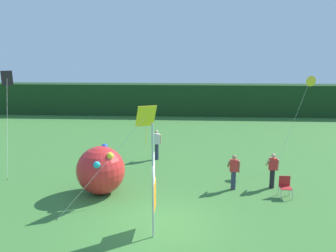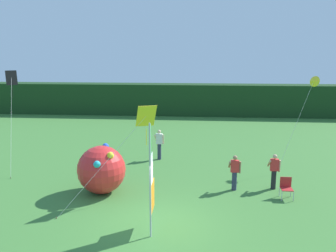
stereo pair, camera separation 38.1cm
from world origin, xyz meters
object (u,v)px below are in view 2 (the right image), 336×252
folding_chair (286,186)px  kite_black_diamond_2 (11,82)px  person_far_left (235,172)px  inflatable_balloon (102,170)px  banner_flag (151,181)px  person_mid_field (159,144)px  kite_yellow_delta_1 (313,82)px  kite_yellow_diamond_0 (144,119)px  person_near_banner (274,171)px

folding_chair → kite_black_diamond_2: bearing=163.4°
person_far_left → inflatable_balloon: bearing=-172.1°
banner_flag → person_mid_field: size_ratio=2.25×
kite_yellow_delta_1 → inflatable_balloon: bearing=-155.1°
person_mid_field → kite_yellow_delta_1: 9.01m
banner_flag → kite_yellow_diamond_0: size_ratio=0.98×
banner_flag → kite_yellow_delta_1: (7.54, 8.13, 2.72)m
kite_yellow_delta_1 → kite_black_diamond_2: size_ratio=0.96×
banner_flag → person_mid_field: bearing=94.5°
person_near_banner → kite_black_diamond_2: 14.57m
kite_yellow_diamond_0 → kite_yellow_delta_1: bearing=31.1°
banner_flag → person_mid_field: 8.69m
banner_flag → folding_chair: 6.50m
folding_chair → kite_yellow_delta_1: bearing=64.6°
person_mid_field → kite_yellow_delta_1: kite_yellow_delta_1 is taller
banner_flag → kite_yellow_delta_1: 11.42m
person_near_banner → inflatable_balloon: size_ratio=0.77×
kite_yellow_diamond_0 → kite_yellow_delta_1: (8.24, 4.97, 1.19)m
person_near_banner → folding_chair: size_ratio=1.83×
person_mid_field → folding_chair: 7.92m
kite_yellow_diamond_0 → banner_flag: bearing=-77.5°
person_near_banner → person_mid_field: bearing=143.9°
person_mid_field → kite_yellow_delta_1: size_ratio=0.35×
person_near_banner → folding_chair: person_near_banner is taller
person_near_banner → folding_chair: (0.32, -1.01, -0.36)m
person_mid_field → person_far_left: person_mid_field is taller
kite_yellow_delta_1 → kite_black_diamond_2: kite_black_diamond_2 is taller
person_far_left → kite_black_diamond_2: bearing=163.8°
person_near_banner → person_far_left: person_near_banner is taller
kite_yellow_diamond_0 → kite_black_diamond_2: size_ratio=0.78×
person_near_banner → kite_yellow_diamond_0: kite_yellow_diamond_0 is taller
inflatable_balloon → folding_chair: (7.98, 0.08, -0.55)m
person_near_banner → person_far_left: bearing=-171.0°
banner_flag → person_near_banner: bearing=41.9°
person_mid_field → kite_yellow_diamond_0: size_ratio=0.44×
banner_flag → person_far_left: banner_flag is taller
person_near_banner → person_far_left: size_ratio=1.01×
banner_flag → person_near_banner: (5.00, 4.48, -1.01)m
banner_flag → inflatable_balloon: size_ratio=1.85×
person_near_banner → kite_yellow_diamond_0: size_ratio=0.41×
banner_flag → person_mid_field: (-0.67, 8.62, -0.94)m
person_far_left → folding_chair: bearing=-19.0°
kite_yellow_delta_1 → banner_flag: bearing=-132.9°
folding_chair → person_near_banner: bearing=107.7°
inflatable_balloon → kite_yellow_diamond_0: (1.96, -0.23, 2.34)m
folding_chair → kite_yellow_diamond_0: (-6.02, -0.31, 2.90)m
folding_chair → kite_yellow_diamond_0: bearing=-177.0°
banner_flag → kite_yellow_diamond_0: (-0.70, 3.15, 1.53)m
person_near_banner → kite_yellow_delta_1: (2.54, 3.65, 3.73)m
kite_yellow_delta_1 → person_far_left: bearing=-137.8°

